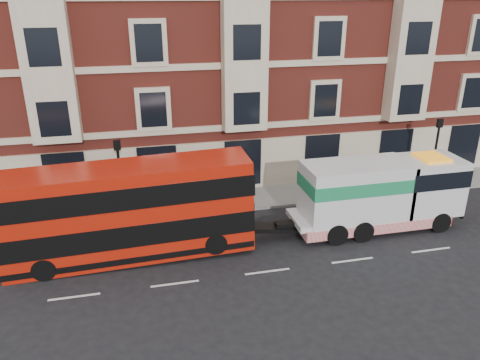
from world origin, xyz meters
name	(u,v)px	position (x,y,z in m)	size (l,w,h in m)	color
ground	(267,272)	(0.00, 0.00, 0.00)	(120.00, 120.00, 0.00)	black
sidewalk	(231,200)	(0.00, 7.50, 0.07)	(90.00, 3.00, 0.15)	slate
victorian_terrace	(213,11)	(0.50, 15.00, 10.07)	(45.00, 12.00, 20.40)	maroon
lamp_post_west	(120,175)	(-6.00, 6.20, 2.68)	(0.35, 0.15, 4.35)	black
lamp_post_east	(436,149)	(12.00, 6.20, 2.68)	(0.35, 0.15, 4.35)	black
double_decker_bus	(129,210)	(-5.63, 2.64, 2.32)	(10.82, 2.48, 4.38)	#B7190A
tow_truck	(377,194)	(6.43, 2.64, 1.91)	(8.66, 2.56, 3.61)	silver
pedestrian	(12,217)	(-11.39, 6.15, 0.95)	(0.58, 0.38, 1.59)	#201C39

